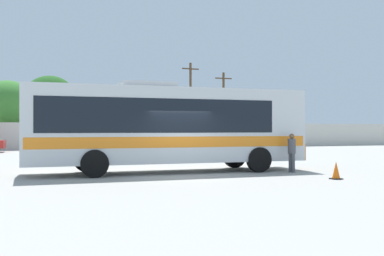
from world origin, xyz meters
name	(u,v)px	position (x,y,z in m)	size (l,w,h in m)	color
ground_plane	(127,159)	(0.00, 10.00, 0.00)	(300.00, 300.00, 0.00)	#A3A099
perimeter_wall	(91,136)	(0.00, 25.10, 1.17)	(80.00, 0.30, 2.34)	beige
coach_bus_silver_orange	(165,125)	(-0.27, 1.28, 1.97)	(11.63, 2.81, 3.71)	silver
attendant_by_bus_door	(292,150)	(4.68, -0.49, 0.91)	(0.42, 0.42, 1.61)	#4C4C51
utility_pole_near	(190,103)	(10.10, 27.18, 4.39)	(1.80, 0.27, 8.41)	#4C3823
utility_pole_far	(224,108)	(13.71, 27.21, 3.97)	(1.80, 0.24, 7.59)	#4C3823
roadside_tree_midleft	(8,103)	(-7.00, 28.80, 4.15)	(4.83, 4.83, 6.21)	brown
roadside_tree_midright	(50,97)	(-3.19, 31.04, 4.92)	(4.91, 4.91, 7.02)	brown
traffic_cone_on_apron	(336,171)	(4.72, -3.37, 0.31)	(0.36, 0.36, 0.64)	black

